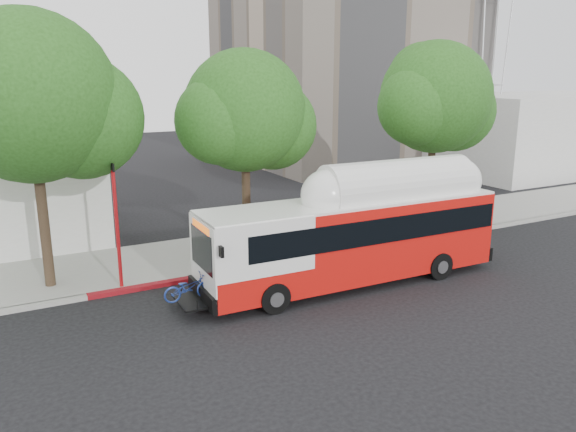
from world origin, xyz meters
name	(u,v)px	position (x,y,z in m)	size (l,w,h in m)	color
ground	(342,296)	(0.00, 0.00, 0.00)	(120.00, 120.00, 0.00)	black
sidewalk	(263,245)	(0.00, 6.50, 0.07)	(60.00, 5.00, 0.15)	gray
curb_strip	(290,262)	(0.00, 3.90, 0.07)	(60.00, 0.30, 0.15)	gray
red_curb_segment	(222,273)	(-3.00, 3.90, 0.08)	(10.00, 0.32, 0.16)	maroon
street_tree_left	(46,103)	(-8.53, 5.56, 6.60)	(6.67, 5.80, 9.74)	#2D2116
street_tree_mid	(253,115)	(-0.59, 6.06, 5.91)	(5.75, 5.00, 8.62)	#2D2116
street_tree_right	(441,102)	(9.44, 5.86, 6.26)	(6.21, 5.40, 9.18)	#2D2116
horizon_block	(541,131)	(30.00, 16.00, 3.00)	(20.00, 12.00, 6.00)	silver
transit_bus	(354,239)	(1.05, 0.88, 1.70)	(12.33, 2.80, 3.63)	red
signal_pole	(117,227)	(-6.75, 4.18, 2.37)	(0.13, 0.44, 4.62)	#B11217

